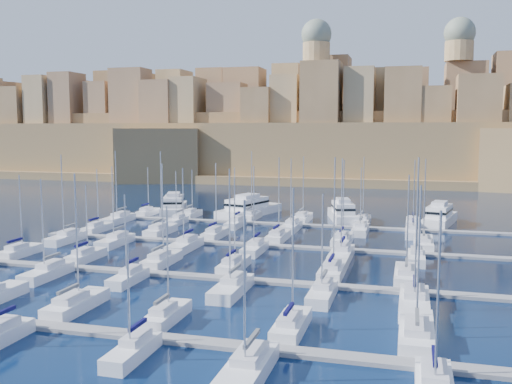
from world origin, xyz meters
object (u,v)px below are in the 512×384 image
(sailboat_2, at_px, (76,304))
(motor_yacht_c, at_px, (343,213))
(sailboat_4, at_px, (291,325))
(motor_yacht_d, at_px, (440,217))
(motor_yacht_a, at_px, (174,206))
(motor_yacht_b, at_px, (249,208))

(sailboat_2, bearing_deg, motor_yacht_c, 73.33)
(sailboat_2, xyz_separation_m, sailboat_4, (23.98, -0.37, -0.01))
(sailboat_4, relative_size, motor_yacht_c, 0.91)
(sailboat_4, bearing_deg, motor_yacht_c, 92.68)
(motor_yacht_c, bearing_deg, sailboat_4, -87.32)
(sailboat_2, bearing_deg, sailboat_4, -0.89)
(sailboat_4, xyz_separation_m, motor_yacht_d, (16.70, 69.69, 0.98))
(motor_yacht_a, xyz_separation_m, motor_yacht_c, (39.63, -0.76, 0.00))
(sailboat_4, bearing_deg, motor_yacht_b, 109.21)
(motor_yacht_c, distance_m, motor_yacht_d, 19.96)
(sailboat_4, height_order, motor_yacht_a, sailboat_4)
(sailboat_2, relative_size, sailboat_4, 1.06)
(motor_yacht_b, xyz_separation_m, motor_yacht_d, (41.68, -2.03, -0.00))
(motor_yacht_d, bearing_deg, motor_yacht_b, 177.22)
(motor_yacht_a, distance_m, motor_yacht_c, 39.64)
(sailboat_2, distance_m, motor_yacht_a, 72.50)
(sailboat_4, xyz_separation_m, motor_yacht_b, (-24.98, 71.72, 0.98))
(sailboat_4, relative_size, motor_yacht_b, 0.70)
(sailboat_2, relative_size, motor_yacht_a, 0.87)
(sailboat_2, height_order, motor_yacht_c, sailboat_2)
(motor_yacht_a, bearing_deg, sailboat_2, -74.88)
(motor_yacht_a, height_order, motor_yacht_b, same)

